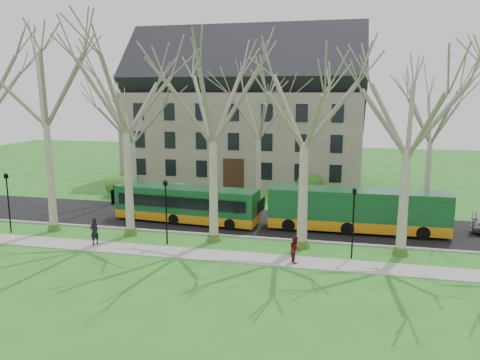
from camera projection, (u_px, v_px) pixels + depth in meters
name	position (u px, v px, depth m)	size (l,w,h in m)	color
ground	(258.00, 246.00, 30.87)	(120.00, 120.00, 0.00)	#2C6F1F
sidewalk	(251.00, 258.00, 28.47)	(70.00, 2.00, 0.06)	gray
road	(271.00, 223.00, 36.14)	(80.00, 8.00, 0.06)	black
curb	(262.00, 238.00, 32.30)	(80.00, 0.25, 0.14)	#A5A39E
building	(246.00, 110.00, 53.71)	(26.50, 12.20, 16.00)	slate
tree_row_verge	(260.00, 140.00, 29.88)	(49.00, 7.00, 14.00)	gray
tree_row_far	(267.00, 139.00, 40.61)	(33.00, 7.00, 12.00)	gray
lamp_row	(256.00, 212.00, 29.44)	(36.22, 0.22, 4.30)	black
hedges	(237.00, 187.00, 45.13)	(30.60, 8.60, 2.00)	#244B15
bus_lead	(186.00, 204.00, 36.26)	(11.29, 2.35, 2.82)	#154A26
bus_follow	(357.00, 210.00, 33.80)	(12.62, 2.63, 3.16)	#154A26
pedestrian_a	(94.00, 231.00, 30.87)	(0.66, 0.43, 1.81)	black
pedestrian_b	(295.00, 249.00, 27.64)	(0.77, 0.60, 1.58)	#5A1418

